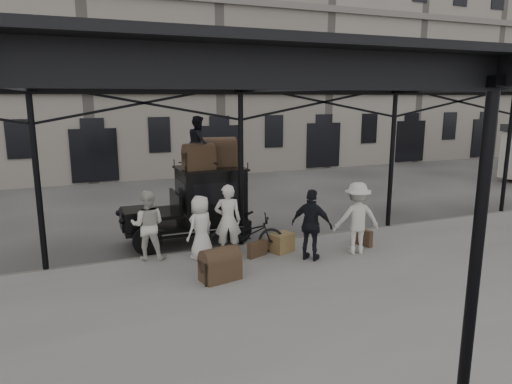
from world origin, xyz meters
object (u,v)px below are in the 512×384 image
taxi (200,201)px  bicycle (246,234)px  porter_official (312,225)px  porter_left (228,220)px  steamer_trunk_platform (220,266)px  steamer_trunk_roof_near (199,159)px

taxi → bicycle: bearing=-70.9°
porter_official → porter_left: bearing=17.3°
taxi → porter_left: bearing=-84.3°
taxi → bicycle: size_ratio=1.85×
porter_official → bicycle: (-1.34, 1.06, -0.39)m
taxi → steamer_trunk_platform: taxi is taller
taxi → steamer_trunk_roof_near: steamer_trunk_roof_near is taller
steamer_trunk_platform → porter_left: bearing=53.2°
taxi → porter_official: bearing=-56.3°
porter_left → porter_official: bearing=166.4°
taxi → steamer_trunk_platform: (-0.50, -3.42, -0.74)m
porter_left → steamer_trunk_roof_near: bearing=-63.3°
taxi → steamer_trunk_platform: size_ratio=4.24×
bicycle → porter_left: bearing=99.6°
porter_left → porter_official: (1.84, -1.10, -0.03)m
bicycle → porter_official: bearing=-113.8°
porter_official → bicycle: porter_official is taller
porter_left → steamer_trunk_platform: porter_left is taller
porter_official → bicycle: size_ratio=0.92×
bicycle → steamer_trunk_platform: bearing=155.0°
porter_official → steamer_trunk_platform: 2.62m
steamer_trunk_roof_near → steamer_trunk_platform: bearing=-103.5°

